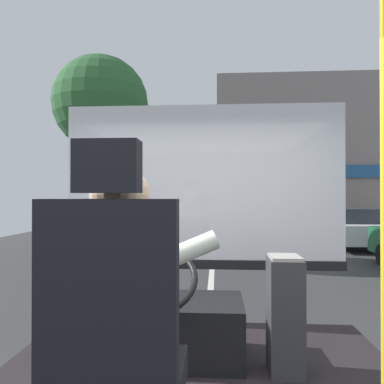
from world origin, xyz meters
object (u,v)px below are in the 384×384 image
(bus_driver, at_px, (124,292))
(parked_car_white, at_px, (346,226))
(steering_console, at_px, (163,326))
(driver_seat, at_px, (116,351))
(parked_car_red, at_px, (314,218))
(fare_box, at_px, (285,314))

(bus_driver, distance_m, parked_car_white, 12.92)
(steering_console, relative_size, parked_car_white, 0.25)
(bus_driver, height_order, parked_car_white, bus_driver)
(driver_seat, relative_size, parked_car_red, 0.32)
(steering_console, distance_m, fare_box, 0.83)
(bus_driver, relative_size, fare_box, 1.06)
(driver_seat, bearing_deg, parked_car_red, 73.54)
(steering_console, bearing_deg, bus_driver, -90.00)
(bus_driver, height_order, parked_car_red, bus_driver)
(steering_console, distance_m, parked_car_red, 17.00)
(bus_driver, relative_size, parked_car_red, 0.19)
(bus_driver, distance_m, parked_car_red, 18.07)
(bus_driver, xyz_separation_m, parked_car_red, (5.15, 17.30, -0.76))
(driver_seat, xyz_separation_m, parked_car_white, (4.89, 12.05, -0.53))
(bus_driver, relative_size, parked_car_white, 0.18)
(fare_box, bearing_deg, parked_car_white, 69.59)
(parked_car_white, bearing_deg, parked_car_red, 87.27)
(bus_driver, height_order, steering_console, bus_driver)
(fare_box, bearing_deg, driver_seat, -127.02)
(parked_car_white, relative_size, parked_car_red, 1.08)
(steering_console, bearing_deg, parked_car_white, 65.70)
(steering_console, relative_size, parked_car_red, 0.27)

